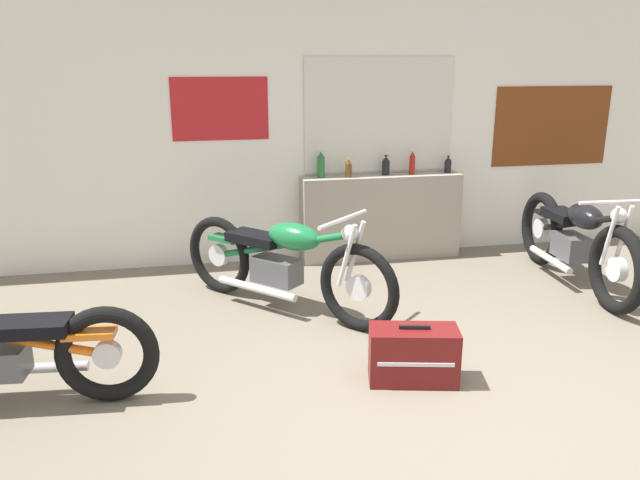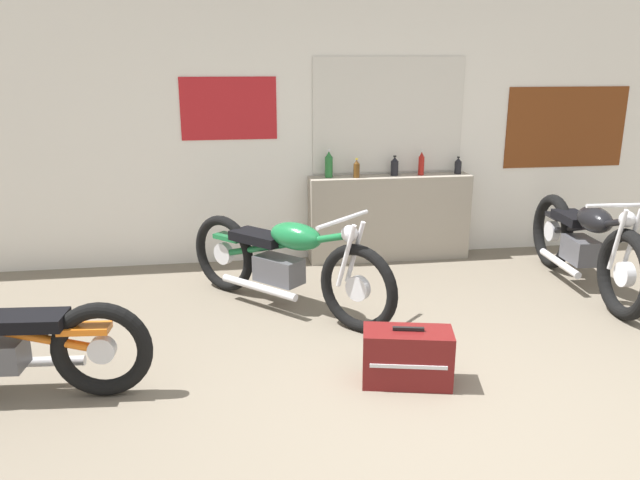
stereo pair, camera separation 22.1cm
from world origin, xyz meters
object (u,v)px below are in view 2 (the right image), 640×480
at_px(bottle_leftmost, 329,165).
at_px(bottle_rightmost, 458,166).
at_px(motorcycle_black, 585,244).
at_px(motorcycle_green, 285,261).
at_px(bottle_right_center, 421,164).
at_px(bottle_left_center, 357,169).
at_px(bottle_center, 395,167).
at_px(hard_case_darkred, 407,357).

xyz_separation_m(bottle_leftmost, bottle_rightmost, (1.36, -0.00, -0.05)).
bearing_deg(motorcycle_black, motorcycle_green, -178.92).
distance_m(bottle_right_center, motorcycle_black, 1.76).
bearing_deg(motorcycle_green, bottle_leftmost, 65.08).
bearing_deg(bottle_left_center, bottle_leftmost, 167.63).
distance_m(bottle_center, bottle_rightmost, 0.68).
height_order(bottle_leftmost, bottle_left_center, bottle_leftmost).
bearing_deg(bottle_right_center, hard_case_darkred, -108.87).
height_order(bottle_leftmost, motorcycle_black, bottle_leftmost).
relative_size(bottle_leftmost, motorcycle_black, 0.14).
bearing_deg(bottle_center, bottle_rightmost, -0.09).
distance_m(bottle_leftmost, bottle_right_center, 0.96).
distance_m(bottle_left_center, motorcycle_black, 2.25).
distance_m(bottle_center, motorcycle_black, 1.96).
bearing_deg(hard_case_darkred, motorcycle_green, 115.45).
xyz_separation_m(bottle_center, bottle_rightmost, (0.68, -0.00, -0.01)).
relative_size(bottle_leftmost, bottle_right_center, 1.09).
height_order(bottle_left_center, motorcycle_green, bottle_left_center).
height_order(bottle_leftmost, hard_case_darkred, bottle_leftmost).
relative_size(motorcycle_black, hard_case_darkred, 3.33).
height_order(bottle_leftmost, bottle_center, bottle_leftmost).
distance_m(bottle_right_center, bottle_rightmost, 0.41).
bearing_deg(bottle_rightmost, motorcycle_green, -147.30).
xyz_separation_m(bottle_leftmost, bottle_right_center, (0.96, -0.03, -0.01)).
bearing_deg(motorcycle_black, bottle_right_center, 135.21).
bearing_deg(hard_case_darkred, bottle_leftmost, 91.56).
height_order(bottle_left_center, bottle_rightmost, bottle_left_center).
distance_m(bottle_left_center, bottle_right_center, 0.69).
distance_m(bottle_left_center, bottle_center, 0.41).
distance_m(bottle_rightmost, motorcycle_black, 1.52).
bearing_deg(bottle_right_center, motorcycle_green, -141.51).
relative_size(bottle_center, motorcycle_green, 0.13).
bearing_deg(hard_case_darkred, motorcycle_black, 34.51).
xyz_separation_m(motorcycle_green, hard_case_darkred, (0.65, -1.37, -0.24)).
xyz_separation_m(bottle_leftmost, bottle_left_center, (0.27, -0.06, -0.04)).
height_order(bottle_center, motorcycle_black, bottle_center).
distance_m(motorcycle_green, hard_case_darkred, 1.54).
relative_size(bottle_left_center, bottle_rightmost, 1.10).
distance_m(bottle_left_center, hard_case_darkred, 2.68).
bearing_deg(bottle_right_center, bottle_leftmost, 178.39).
xyz_separation_m(bottle_leftmost, hard_case_darkred, (0.07, -2.62, -0.82)).
bearing_deg(bottle_rightmost, bottle_leftmost, 179.94).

